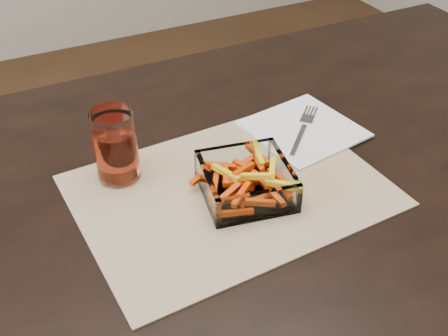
{
  "coord_description": "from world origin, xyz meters",
  "views": [
    {
      "loc": [
        -0.31,
        -0.59,
        1.29
      ],
      "look_at": [
        -0.02,
        0.01,
        0.78
      ],
      "focal_mm": 45.0,
      "sensor_mm": 36.0,
      "label": 1
    }
  ],
  "objects_px": {
    "glass_bowl": "(246,183)",
    "fork": "(303,128)",
    "dining_table": "(236,229)",
    "tumbler": "(116,148)"
  },
  "relations": [
    {
      "from": "glass_bowl",
      "to": "fork",
      "type": "height_order",
      "value": "glass_bowl"
    },
    {
      "from": "dining_table",
      "to": "fork",
      "type": "relative_size",
      "value": 12.54
    },
    {
      "from": "tumbler",
      "to": "fork",
      "type": "distance_m",
      "value": 0.33
    },
    {
      "from": "glass_bowl",
      "to": "tumbler",
      "type": "distance_m",
      "value": 0.2
    },
    {
      "from": "glass_bowl",
      "to": "fork",
      "type": "bearing_deg",
      "value": 31.79
    },
    {
      "from": "glass_bowl",
      "to": "fork",
      "type": "distance_m",
      "value": 0.2
    },
    {
      "from": "dining_table",
      "to": "glass_bowl",
      "type": "xyz_separation_m",
      "value": [
        0.0,
        -0.02,
        0.11
      ]
    },
    {
      "from": "glass_bowl",
      "to": "dining_table",
      "type": "bearing_deg",
      "value": 97.8
    },
    {
      "from": "dining_table",
      "to": "tumbler",
      "type": "distance_m",
      "value": 0.23
    },
    {
      "from": "dining_table",
      "to": "tumbler",
      "type": "bearing_deg",
      "value": 146.03
    }
  ]
}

